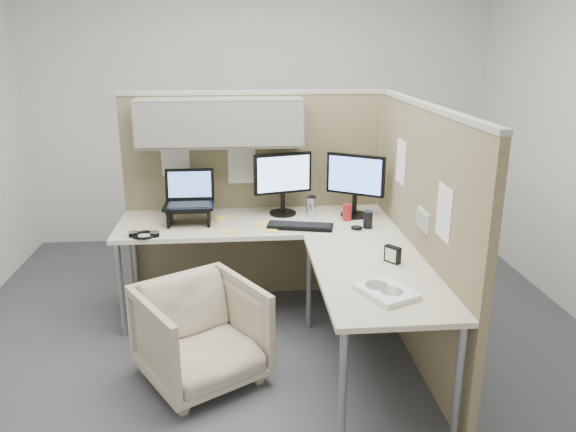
{
  "coord_description": "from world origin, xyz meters",
  "views": [
    {
      "loc": [
        -0.22,
        -3.35,
        1.99
      ],
      "look_at": [
        0.1,
        0.25,
        0.85
      ],
      "focal_mm": 35.0,
      "sensor_mm": 36.0,
      "label": 1
    }
  ],
  "objects": [
    {
      "name": "partition_right",
      "position": [
        0.9,
        -0.07,
        0.82
      ],
      "size": [
        0.07,
        2.03,
        1.63
      ],
      "color": "#837856",
      "rests_on": "ground"
    },
    {
      "name": "sticky_note_d",
      "position": [
        -0.08,
        0.45,
        0.73
      ],
      "size": [
        0.09,
        0.09,
        0.01
      ],
      "primitive_type": "cube",
      "rotation": [
        0.0,
        0.0,
        -0.23
      ],
      "color": "yellow",
      "rests_on": "desk"
    },
    {
      "name": "headphones",
      "position": [
        -0.87,
        0.26,
        0.74
      ],
      "size": [
        0.2,
        0.18,
        0.03
      ],
      "rotation": [
        0.0,
        0.0,
        -0.1
      ],
      "color": "black",
      "rests_on": "desk"
    },
    {
      "name": "partition_back",
      "position": [
        -0.22,
        0.83,
        1.1
      ],
      "size": [
        2.0,
        0.36,
        1.63
      ],
      "color": "#837856",
      "rests_on": "ground"
    },
    {
      "name": "sticky_note_a",
      "position": [
        -0.31,
        0.3,
        0.73
      ],
      "size": [
        0.1,
        0.1,
        0.01
      ],
      "primitive_type": "cube",
      "rotation": [
        0.0,
        0.0,
        0.34
      ],
      "color": "yellow",
      "rests_on": "desk"
    },
    {
      "name": "desk_clock",
      "position": [
        0.67,
        -0.33,
        0.78
      ],
      "size": [
        0.09,
        0.1,
        0.1
      ],
      "rotation": [
        0.0,
        0.0,
        -0.94
      ],
      "color": "black",
      "rests_on": "desk"
    },
    {
      "name": "paper_stack",
      "position": [
        0.52,
        -0.76,
        0.75
      ],
      "size": [
        0.33,
        0.36,
        0.03
      ],
      "rotation": [
        0.0,
        0.0,
        0.43
      ],
      "color": "white",
      "rests_on": "desk"
    },
    {
      "name": "travel_mug",
      "position": [
        0.3,
        0.61,
        0.81
      ],
      "size": [
        0.07,
        0.07,
        0.16
      ],
      "color": "silver",
      "rests_on": "desk"
    },
    {
      "name": "sticky_note_c",
      "position": [
        -0.37,
        0.6,
        0.73
      ],
      "size": [
        0.1,
        0.1,
        0.01
      ],
      "primitive_type": "cube",
      "rotation": [
        0.0,
        0.0,
        0.44
      ],
      "color": "yellow",
      "rests_on": "desk"
    },
    {
      "name": "soda_can_silver",
      "position": [
        0.55,
        0.49,
        0.79
      ],
      "size": [
        0.07,
        0.07,
        0.12
      ],
      "primitive_type": "cylinder",
      "color": "#B21E1E",
      "rests_on": "desk"
    },
    {
      "name": "sticky_note_b",
      "position": [
        -0.01,
        0.29,
        0.73
      ],
      "size": [
        0.09,
        0.09,
        0.01
      ],
      "primitive_type": "cube",
      "rotation": [
        0.0,
        0.0,
        -0.16
      ],
      "color": "yellow",
      "rests_on": "desk"
    },
    {
      "name": "office_chair",
      "position": [
        -0.47,
        -0.33,
        0.33
      ],
      "size": [
        0.87,
        0.86,
        0.67
      ],
      "primitive_type": "imported",
      "rotation": [
        0.0,
        0.0,
        0.54
      ],
      "color": "#B4A88F",
      "rests_on": "ground"
    },
    {
      "name": "monitor_left",
      "position": [
        0.1,
        0.68,
        1.0
      ],
      "size": [
        0.43,
        0.2,
        0.47
      ],
      "rotation": [
        0.0,
        0.0,
        0.25
      ],
      "color": "black",
      "rests_on": "desk"
    },
    {
      "name": "mouse",
      "position": [
        0.58,
        0.27,
        0.74
      ],
      "size": [
        0.1,
        0.08,
        0.03
      ],
      "primitive_type": "ellipsoid",
      "rotation": [
        0.0,
        0.0,
        -0.33
      ],
      "color": "black",
      "rests_on": "desk"
    },
    {
      "name": "monitor_right",
      "position": [
        0.63,
        0.59,
        1.0
      ],
      "size": [
        0.39,
        0.26,
        0.47
      ],
      "rotation": [
        0.0,
        0.0,
        -0.55
      ],
      "color": "black",
      "rests_on": "desk"
    },
    {
      "name": "ground",
      "position": [
        0.0,
        0.0,
        0.0
      ],
      "size": [
        4.5,
        4.5,
        0.0
      ],
      "primitive_type": "plane",
      "color": "#404146",
      "rests_on": "ground"
    },
    {
      "name": "laptop_station",
      "position": [
        -0.58,
        0.55,
        0.87
      ],
      "size": [
        0.35,
        0.3,
        0.37
      ],
      "color": "black",
      "rests_on": "desk"
    },
    {
      "name": "desk",
      "position": [
        0.12,
        0.13,
        0.69
      ],
      "size": [
        2.0,
        1.98,
        0.73
      ],
      "color": "beige",
      "rests_on": "ground"
    },
    {
      "name": "soda_can_green",
      "position": [
        0.67,
        0.31,
        0.79
      ],
      "size": [
        0.07,
        0.07,
        0.12
      ],
      "primitive_type": "cylinder",
      "color": "black",
      "rests_on": "desk"
    },
    {
      "name": "keyboard",
      "position": [
        0.19,
        0.35,
        0.74
      ],
      "size": [
        0.48,
        0.25,
        0.02
      ],
      "primitive_type": "cube",
      "rotation": [
        0.0,
        0.0,
        -0.23
      ],
      "color": "black",
      "rests_on": "desk"
    }
  ]
}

